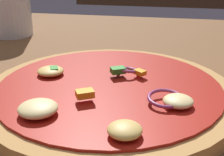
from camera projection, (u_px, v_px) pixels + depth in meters
dining_table at (67, 109)px, 0.38m from camera, size 1.23×0.95×0.03m
pizza at (108, 93)px, 0.36m from camera, size 0.28×0.28×0.03m
beer_glass at (9, 6)px, 0.62m from camera, size 0.08×0.08×0.12m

